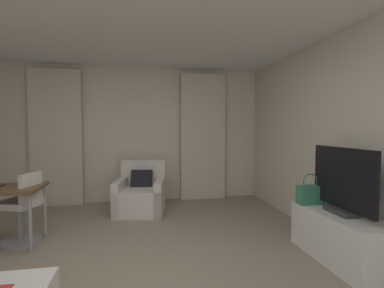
{
  "coord_description": "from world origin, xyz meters",
  "views": [
    {
      "loc": [
        0.11,
        -2.61,
        1.44
      ],
      "look_at": [
        0.85,
        1.32,
        1.21
      ],
      "focal_mm": 26.42,
      "sensor_mm": 36.0,
      "label": 1
    }
  ],
  "objects_px": {
    "tv_console": "(340,237)",
    "desk_chair": "(22,212)",
    "armchair": "(141,195)",
    "handbag_primary": "(310,194)",
    "tv_flatscreen": "(343,183)"
  },
  "relations": [
    {
      "from": "tv_flatscreen",
      "to": "handbag_primary",
      "type": "bearing_deg",
      "value": 103.9
    },
    {
      "from": "armchair",
      "to": "desk_chair",
      "type": "xyz_separation_m",
      "value": [
        -1.46,
        -1.06,
        0.11
      ]
    },
    {
      "from": "armchair",
      "to": "handbag_primary",
      "type": "distance_m",
      "value": 2.71
    },
    {
      "from": "tv_console",
      "to": "desk_chair",
      "type": "bearing_deg",
      "value": 162.08
    },
    {
      "from": "tv_console",
      "to": "tv_flatscreen",
      "type": "bearing_deg",
      "value": -90.0
    },
    {
      "from": "armchair",
      "to": "handbag_primary",
      "type": "xyz_separation_m",
      "value": [
        1.99,
        -1.81,
        0.36
      ]
    },
    {
      "from": "armchair",
      "to": "tv_console",
      "type": "relative_size",
      "value": 0.83
    },
    {
      "from": "desk_chair",
      "to": "handbag_primary",
      "type": "relative_size",
      "value": 2.39
    },
    {
      "from": "armchair",
      "to": "tv_console",
      "type": "bearing_deg",
      "value": -46.54
    },
    {
      "from": "armchair",
      "to": "handbag_primary",
      "type": "relative_size",
      "value": 2.58
    },
    {
      "from": "tv_flatscreen",
      "to": "desk_chair",
      "type": "bearing_deg",
      "value": 161.95
    },
    {
      "from": "tv_console",
      "to": "tv_flatscreen",
      "type": "relative_size",
      "value": 1.26
    },
    {
      "from": "desk_chair",
      "to": "tv_console",
      "type": "distance_m",
      "value": 3.74
    },
    {
      "from": "desk_chair",
      "to": "handbag_primary",
      "type": "xyz_separation_m",
      "value": [
        3.45,
        -0.74,
        0.25
      ]
    },
    {
      "from": "desk_chair",
      "to": "tv_flatscreen",
      "type": "relative_size",
      "value": 0.98
    }
  ]
}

